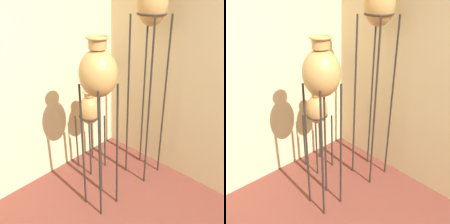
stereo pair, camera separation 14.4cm
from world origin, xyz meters
TOP-DOWN VIEW (x-y plane):
  - vase_stand_tall at (1.65, 1.13)m, footprint 0.30×0.30m
  - vase_stand_medium at (0.93, 1.12)m, footprint 0.33×0.33m
  - vase_stand_short at (1.28, 1.65)m, footprint 0.26×0.26m

SIDE VIEW (x-z plane):
  - vase_stand_short at x=1.28m, z-range 0.26..1.29m
  - vase_stand_medium at x=0.93m, z-range 0.54..2.28m
  - vase_stand_tall at x=1.65m, z-range 0.77..2.97m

